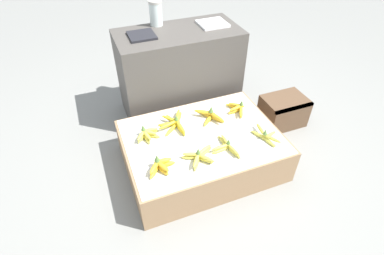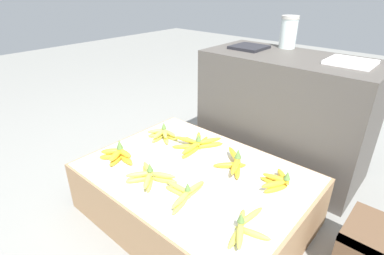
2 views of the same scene
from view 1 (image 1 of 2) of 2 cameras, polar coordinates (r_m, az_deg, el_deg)
The scene contains 15 objects.
ground_plane at distance 2.35m, azimuth 1.76°, elevation -6.78°, with size 10.00×10.00×0.00m, color gray.
display_platform at distance 2.25m, azimuth 1.83°, elevation -4.32°, with size 1.11×0.81×0.28m.
back_vendor_table at distance 2.69m, azimuth -2.41°, elevation 10.44°, with size 1.02×0.50×0.75m.
wooden_crate at distance 2.75m, azimuth 16.98°, elevation 3.04°, with size 0.37×0.27×0.26m.
banana_bunch_front_left at distance 1.90m, azimuth -6.08°, elevation -7.27°, with size 0.20×0.13×0.11m.
banana_bunch_front_midleft at distance 1.96m, azimuth 1.43°, elevation -5.53°, with size 0.24×0.18×0.10m.
banana_bunch_front_midright at distance 2.04m, azimuth 6.59°, elevation -3.61°, with size 0.17×0.26×0.09m.
banana_bunch_front_right at distance 2.18m, azimuth 13.86°, elevation -1.48°, with size 0.18×0.25×0.09m.
banana_bunch_middle_left at distance 2.14m, azimuth -8.55°, elevation -1.27°, with size 0.18×0.14×0.10m.
banana_bunch_middle_midleft at distance 2.22m, azimuth -3.35°, elevation 0.92°, with size 0.24×0.29×0.10m.
banana_bunch_middle_midright at distance 2.28m, azimuth 3.51°, elevation 2.29°, with size 0.20×0.24×0.11m.
banana_bunch_middle_right at distance 2.38m, azimuth 8.67°, elevation 3.59°, with size 0.15×0.22×0.10m.
glass_jar at distance 2.63m, azimuth -6.92°, elevation 20.85°, with size 0.11×0.11×0.20m.
foam_tray_white at distance 2.66m, azimuth 3.95°, elevation 19.15°, with size 0.23×0.22×0.02m.
foam_tray_dark at distance 2.46m, azimuth -9.56°, elevation 16.91°, with size 0.20×0.21×0.02m.
Camera 1 is at (-0.65, -1.46, 1.72)m, focal length 28.00 mm.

